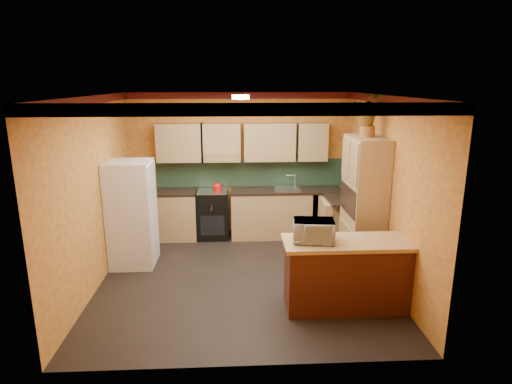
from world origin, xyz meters
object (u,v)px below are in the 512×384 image
breakfast_bar (356,276)px  microwave (313,231)px  fridge (132,214)px  pantry (363,206)px  base_cabinets_back (246,214)px  stove (213,214)px

breakfast_bar → microwave: bearing=180.0°
fridge → pantry: 3.63m
base_cabinets_back → stove: size_ratio=4.01×
pantry → fridge: bearing=173.5°
fridge → pantry: bearing=-6.5°
pantry → stove: bearing=145.8°
stove → microwave: bearing=-63.1°
stove → pantry: (2.38, -1.62, 0.59)m
base_cabinets_back → stove: bearing=-180.0°
fridge → breakfast_bar: (3.20, -1.55, -0.41)m
pantry → microwave: size_ratio=4.15×
fridge → microwave: bearing=-30.6°
fridge → breakfast_bar: size_ratio=0.94×
base_cabinets_back → breakfast_bar: (1.35, -2.75, 0.00)m
stove → fridge: fridge is taller
fridge → breakfast_bar: fridge is taller
stove → microwave: 3.15m
stove → microwave: size_ratio=1.80×
stove → fridge: (-1.22, -1.20, 0.39)m
stove → breakfast_bar: bearing=-54.4°
pantry → breakfast_bar: pantry is taller
stove → fridge: bearing=-135.5°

